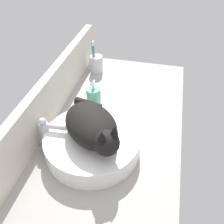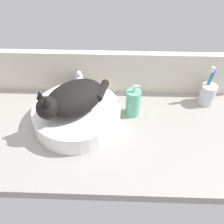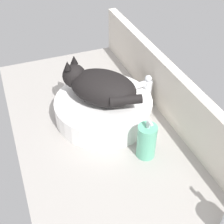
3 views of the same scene
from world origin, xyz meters
The scene contains 7 objects.
ground_plane centered at (0.00, 0.00, -2.00)cm, with size 126.12×59.05×4.00cm, color #9E9993.
backsplash_panel centered at (0.00, 27.73, 10.23)cm, with size 126.12×3.60×20.46cm, color silver.
sink_basin centered at (-11.47, 4.31, 4.02)cm, with size 36.41×36.41×8.05cm, color white.
cat centered at (-12.42, 3.32, 13.81)cm, with size 29.91×29.44×14.00cm.
faucet centered at (-12.46, 21.79, 7.30)cm, with size 3.60×11.85×13.60cm.
soap_dispenser centered at (12.12, 10.58, 6.25)cm, with size 6.33×6.33×15.59cm.
toothbrush_cup centered at (46.29, 19.23, 5.14)cm, with size 7.02×7.02×18.71cm.
Camera 2 is at (5.78, -71.27, 76.29)cm, focal length 40.00 mm.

